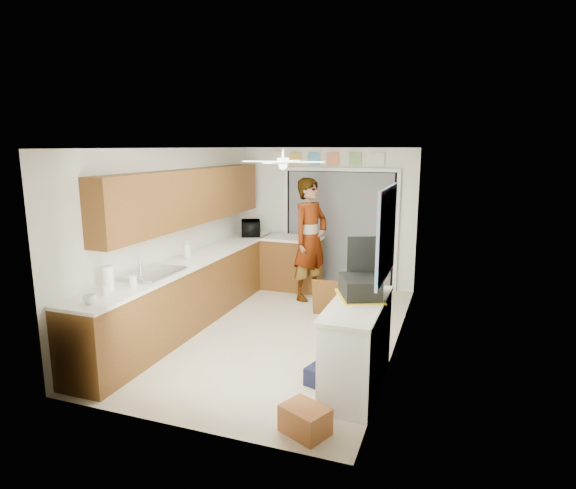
% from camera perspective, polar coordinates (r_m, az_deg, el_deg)
% --- Properties ---
extents(floor, '(5.00, 5.00, 0.00)m').
position_cam_1_polar(floor, '(6.82, -1.15, -10.16)').
color(floor, beige).
rests_on(floor, ground).
extents(ceiling, '(5.00, 5.00, 0.00)m').
position_cam_1_polar(ceiling, '(6.33, -1.25, 11.36)').
color(ceiling, white).
rests_on(ceiling, ground).
extents(wall_back, '(3.20, 0.00, 3.20)m').
position_cam_1_polar(wall_back, '(8.81, 4.62, 3.22)').
color(wall_back, silver).
rests_on(wall_back, ground).
extents(wall_front, '(3.20, 0.00, 3.20)m').
position_cam_1_polar(wall_front, '(4.29, -13.26, -6.03)').
color(wall_front, silver).
rests_on(wall_front, ground).
extents(wall_left, '(0.00, 5.00, 5.00)m').
position_cam_1_polar(wall_left, '(7.18, -13.22, 1.04)').
color(wall_left, silver).
rests_on(wall_left, ground).
extents(wall_right, '(0.00, 5.00, 5.00)m').
position_cam_1_polar(wall_right, '(6.09, 13.02, -0.81)').
color(wall_right, silver).
rests_on(wall_right, ground).
extents(left_base_cabinets, '(0.60, 4.80, 0.90)m').
position_cam_1_polar(left_base_cabinets, '(7.21, -10.91, -5.36)').
color(left_base_cabinets, brown).
rests_on(left_base_cabinets, floor).
extents(left_countertop, '(0.62, 4.80, 0.04)m').
position_cam_1_polar(left_countertop, '(7.08, -10.99, -1.73)').
color(left_countertop, white).
rests_on(left_countertop, left_base_cabinets).
extents(upper_cabinets, '(0.32, 4.00, 0.80)m').
position_cam_1_polar(upper_cabinets, '(7.18, -11.48, 5.56)').
color(upper_cabinets, brown).
rests_on(upper_cabinets, wall_left).
extents(sink_basin, '(0.50, 0.76, 0.06)m').
position_cam_1_polar(sink_basin, '(6.26, -15.65, -3.37)').
color(sink_basin, silver).
rests_on(sink_basin, left_countertop).
extents(faucet, '(0.03, 0.03, 0.22)m').
position_cam_1_polar(faucet, '(6.35, -17.10, -2.37)').
color(faucet, silver).
rests_on(faucet, left_countertop).
extents(peninsula_base, '(1.00, 0.60, 0.90)m').
position_cam_1_polar(peninsula_base, '(8.63, 0.46, -2.32)').
color(peninsula_base, brown).
rests_on(peninsula_base, floor).
extents(peninsula_top, '(1.04, 0.64, 0.04)m').
position_cam_1_polar(peninsula_top, '(8.53, 0.46, 0.75)').
color(peninsula_top, white).
rests_on(peninsula_top, peninsula_base).
extents(back_opening_recess, '(2.00, 0.06, 2.10)m').
position_cam_1_polar(back_opening_recess, '(8.75, 6.13, 1.81)').
color(back_opening_recess, black).
rests_on(back_opening_recess, wall_back).
extents(curtain_panel, '(1.90, 0.03, 2.05)m').
position_cam_1_polar(curtain_panel, '(8.71, 6.07, 1.77)').
color(curtain_panel, slate).
rests_on(curtain_panel, wall_back).
extents(door_trim_left, '(0.06, 0.04, 2.10)m').
position_cam_1_polar(door_trim_left, '(9.01, -0.23, 2.16)').
color(door_trim_left, white).
rests_on(door_trim_left, wall_back).
extents(door_trim_right, '(0.06, 0.04, 2.10)m').
position_cam_1_polar(door_trim_right, '(8.54, 12.75, 1.35)').
color(door_trim_right, white).
rests_on(door_trim_right, wall_back).
extents(door_trim_head, '(2.10, 0.04, 0.06)m').
position_cam_1_polar(door_trim_head, '(8.60, 6.24, 8.82)').
color(door_trim_head, white).
rests_on(door_trim_head, wall_back).
extents(header_frame_0, '(0.22, 0.02, 0.22)m').
position_cam_1_polar(header_frame_0, '(8.86, 0.88, 10.13)').
color(header_frame_0, '#E6BF4C').
rests_on(header_frame_0, wall_back).
extents(header_frame_1, '(0.22, 0.02, 0.22)m').
position_cam_1_polar(header_frame_1, '(8.75, 3.08, 10.10)').
color(header_frame_1, '#50A6D7').
rests_on(header_frame_1, wall_back).
extents(header_frame_2, '(0.22, 0.02, 0.22)m').
position_cam_1_polar(header_frame_2, '(8.66, 5.33, 10.05)').
color(header_frame_2, '#DF7C53').
rests_on(header_frame_2, wall_back).
extents(header_frame_3, '(0.22, 0.02, 0.22)m').
position_cam_1_polar(header_frame_3, '(8.57, 7.96, 9.97)').
color(header_frame_3, '#76A860').
rests_on(header_frame_3, wall_back).
extents(header_frame_4, '(0.22, 0.02, 0.22)m').
position_cam_1_polar(header_frame_4, '(8.50, 10.64, 9.88)').
color(header_frame_4, silver).
rests_on(header_frame_4, wall_back).
extents(route66_sign, '(0.22, 0.02, 0.26)m').
position_cam_1_polar(route66_sign, '(8.98, -1.27, 10.15)').
color(route66_sign, silver).
rests_on(route66_sign, wall_back).
extents(right_counter_base, '(0.50, 1.40, 0.90)m').
position_cam_1_polar(right_counter_base, '(5.23, 8.21, -11.92)').
color(right_counter_base, white).
rests_on(right_counter_base, floor).
extents(right_counter_top, '(0.54, 1.44, 0.04)m').
position_cam_1_polar(right_counter_top, '(5.06, 8.25, -7.02)').
color(right_counter_top, white).
rests_on(right_counter_top, right_counter_base).
extents(abstract_painting, '(0.03, 1.15, 0.95)m').
position_cam_1_polar(abstract_painting, '(5.04, 11.63, 1.34)').
color(abstract_painting, '#EA56B0').
rests_on(abstract_painting, wall_right).
extents(ceiling_fan, '(1.14, 1.14, 0.24)m').
position_cam_1_polar(ceiling_fan, '(6.52, -0.60, 9.78)').
color(ceiling_fan, white).
rests_on(ceiling_fan, ceiling).
extents(microwave, '(0.51, 0.58, 0.27)m').
position_cam_1_polar(microwave, '(8.70, -4.43, 1.96)').
color(microwave, black).
rests_on(microwave, left_countertop).
extents(soap_bottle, '(0.13, 0.13, 0.27)m').
position_cam_1_polar(soap_bottle, '(7.05, -11.89, -0.53)').
color(soap_bottle, silver).
rests_on(soap_bottle, left_countertop).
extents(cup, '(0.16, 0.16, 0.10)m').
position_cam_1_polar(cup, '(5.34, -22.46, -6.02)').
color(cup, white).
rests_on(cup, left_countertop).
extents(jar_a, '(0.09, 0.09, 0.13)m').
position_cam_1_polar(jar_a, '(5.80, -17.91, -4.18)').
color(jar_a, silver).
rests_on(jar_a, left_countertop).
extents(jar_b, '(0.08, 0.08, 0.10)m').
position_cam_1_polar(jar_b, '(5.57, -20.89, -5.18)').
color(jar_b, silver).
rests_on(jar_b, left_countertop).
extents(paper_towel_roll, '(0.15, 0.15, 0.27)m').
position_cam_1_polar(paper_towel_roll, '(5.76, -20.59, -3.73)').
color(paper_towel_roll, white).
rests_on(paper_towel_roll, left_countertop).
extents(suitcase, '(0.55, 0.61, 0.21)m').
position_cam_1_polar(suitcase, '(5.21, 8.52, -5.01)').
color(suitcase, black).
rests_on(suitcase, right_counter_top).
extents(suitcase_rim, '(0.64, 0.71, 0.02)m').
position_cam_1_polar(suitcase_rim, '(5.25, 8.48, -6.16)').
color(suitcase_rim, yellow).
rests_on(suitcase_rim, suitcase).
extents(suitcase_lid, '(0.40, 0.20, 0.50)m').
position_cam_1_polar(suitcase_lid, '(5.43, 9.20, -1.64)').
color(suitcase_lid, black).
rests_on(suitcase_lid, suitcase).
extents(cardboard_box, '(0.49, 0.44, 0.25)m').
position_cam_1_polar(cardboard_box, '(4.57, 2.04, -20.07)').
color(cardboard_box, '#AF5D37').
rests_on(cardboard_box, floor).
extents(navy_crate, '(0.38, 0.35, 0.20)m').
position_cam_1_polar(navy_crate, '(5.37, 4.08, -15.34)').
color(navy_crate, black).
rests_on(navy_crate, floor).
extents(cabinet_door_panel, '(0.40, 0.19, 0.57)m').
position_cam_1_polar(cabinet_door_panel, '(7.30, 4.42, -6.29)').
color(cabinet_door_panel, brown).
rests_on(cabinet_door_panel, floor).
extents(man, '(0.74, 0.87, 2.03)m').
position_cam_1_polar(man, '(7.95, 2.65, 0.61)').
color(man, white).
rests_on(man, floor).
extents(dog, '(0.44, 0.64, 0.46)m').
position_cam_1_polar(dog, '(7.83, 7.28, -5.54)').
color(dog, black).
rests_on(dog, floor).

